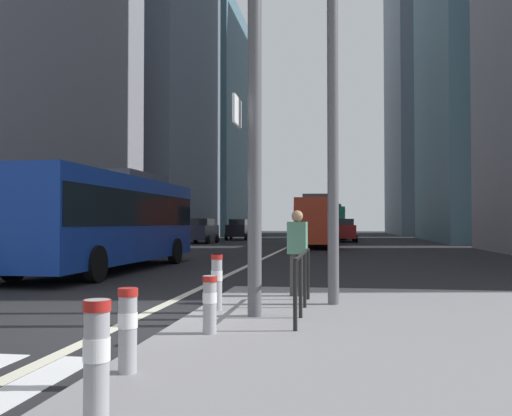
{
  "coord_description": "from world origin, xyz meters",
  "views": [
    {
      "loc": [
        3.4,
        -8.78,
        1.61
      ],
      "look_at": [
        -3.66,
        38.67,
        2.87
      ],
      "focal_mm": 39.46,
      "sensor_mm": 36.0,
      "label": 1
    }
  ],
  "objects": [
    {
      "name": "ground_plane",
      "position": [
        0.0,
        20.0,
        0.0
      ],
      "size": [
        160.0,
        160.0,
        0.0
      ],
      "primitive_type": "plane",
      "color": "black"
    },
    {
      "name": "median_island",
      "position": [
        5.5,
        -1.0,
        0.07
      ],
      "size": [
        9.0,
        10.0,
        0.15
      ],
      "primitive_type": "cube",
      "color": "gray",
      "rests_on": "ground"
    },
    {
      "name": "lane_centre_line",
      "position": [
        0.0,
        30.0,
        0.01
      ],
      "size": [
        0.2,
        80.0,
        0.01
      ],
      "primitive_type": "cube",
      "color": "beige",
      "rests_on": "ground"
    },
    {
      "name": "office_tower_left_mid",
      "position": [
        -16.0,
        41.95,
        18.87
      ],
      "size": [
        13.02,
        18.52,
        37.74
      ],
      "primitive_type": "cube",
      "color": "slate",
      "rests_on": "ground"
    },
    {
      "name": "office_tower_left_far",
      "position": [
        -16.0,
        66.8,
        14.96
      ],
      "size": [
        12.9,
        23.75,
        29.92
      ],
      "primitive_type": "cube",
      "color": "slate",
      "rests_on": "ground"
    },
    {
      "name": "office_tower_right_mid",
      "position": [
        17.0,
        43.78,
        21.63
      ],
      "size": [
        11.13,
        19.49,
        43.26
      ],
      "primitive_type": "cube",
      "color": "slate",
      "rests_on": "ground"
    },
    {
      "name": "office_tower_right_far",
      "position": [
        17.0,
        71.89,
        21.97
      ],
      "size": [
        12.69,
        25.14,
        43.94
      ],
      "primitive_type": "cube",
      "color": "slate",
      "rests_on": "ground"
    },
    {
      "name": "city_bus_blue_oncoming",
      "position": [
        -4.25,
        9.12,
        1.84
      ],
      "size": [
        2.83,
        11.03,
        3.4
      ],
      "color": "#14389E",
      "rests_on": "ground"
    },
    {
      "name": "city_bus_red_receding",
      "position": [
        2.03,
        29.59,
        1.84
      ],
      "size": [
        2.72,
        11.64,
        3.4
      ],
      "color": "red",
      "rests_on": "ground"
    },
    {
      "name": "city_bus_red_distant",
      "position": [
        2.71,
        48.48,
        1.84
      ],
      "size": [
        2.82,
        11.26,
        3.4
      ],
      "color": "#198456",
      "rests_on": "ground"
    },
    {
      "name": "car_oncoming_mid",
      "position": [
        -6.05,
        43.33,
        0.99
      ],
      "size": [
        2.19,
        4.45,
        1.94
      ],
      "color": "black",
      "rests_on": "ground"
    },
    {
      "name": "car_receding_near",
      "position": [
        3.76,
        39.31,
        0.99
      ],
      "size": [
        2.2,
        4.45,
        1.94
      ],
      "color": "maroon",
      "rests_on": "ground"
    },
    {
      "name": "car_receding_far",
      "position": [
        3.67,
        58.18,
        0.99
      ],
      "size": [
        2.09,
        4.5,
        1.94
      ],
      "color": "gold",
      "rests_on": "ground"
    },
    {
      "name": "car_oncoming_far",
      "position": [
        -7.36,
        34.33,
        0.99
      ],
      "size": [
        2.16,
        4.28,
        1.94
      ],
      "color": "#232838",
      "rests_on": "ground"
    },
    {
      "name": "traffic_signal_gantry",
      "position": [
        -0.24,
        -0.06,
        4.15
      ],
      "size": [
        6.86,
        0.65,
        6.0
      ],
      "color": "#515156",
      "rests_on": "median_island"
    },
    {
      "name": "street_lamp_post",
      "position": [
        3.29,
        1.44,
        5.28
      ],
      "size": [
        5.5,
        0.32,
        8.0
      ],
      "color": "#56565B",
      "rests_on": "median_island"
    },
    {
      "name": "bollard_front",
      "position": [
        1.7,
        -5.0,
        0.66
      ],
      "size": [
        0.2,
        0.2,
        0.92
      ],
      "color": "#99999E",
      "rests_on": "median_island"
    },
    {
      "name": "bollard_left",
      "position": [
        1.35,
        -3.52,
        0.61
      ],
      "size": [
        0.2,
        0.2,
        0.82
      ],
      "color": "#99999E",
      "rests_on": "median_island"
    },
    {
      "name": "bollard_right",
      "position": [
        1.7,
        -1.5,
        0.58
      ],
      "size": [
        0.2,
        0.2,
        0.76
      ],
      "color": "#99999E",
      "rests_on": "median_island"
    },
    {
      "name": "bollard_back",
      "position": [
        1.37,
        0.42,
        0.67
      ],
      "size": [
        0.2,
        0.2,
        0.93
      ],
      "color": "#99999E",
      "rests_on": "median_island"
    },
    {
      "name": "pedestrian_railing",
      "position": [
        2.8,
        0.43,
        0.84
      ],
      "size": [
        0.06,
        3.23,
        0.98
      ],
      "color": "black",
      "rests_on": "median_island"
    },
    {
      "name": "pedestrian_walking",
      "position": [
        2.56,
        2.5,
        1.1
      ],
      "size": [
        0.4,
        0.28,
        1.71
      ],
      "color": "#423D38",
      "rests_on": "median_island"
    }
  ]
}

